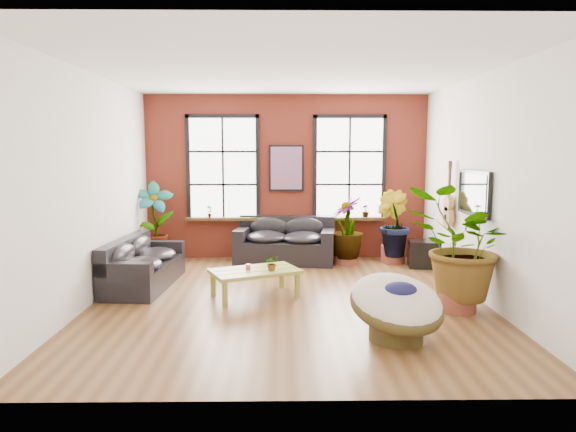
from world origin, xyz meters
name	(u,v)px	position (x,y,z in m)	size (l,w,h in m)	color
room	(288,188)	(0.00, 0.15, 1.75)	(6.04, 6.54, 3.54)	brown
sofa_back	(285,242)	(-0.02, 2.81, 0.42)	(2.16, 1.27, 0.94)	black
sofa_left	(141,265)	(-2.52, 0.88, 0.37)	(1.02, 2.14, 0.83)	black
coffee_table	(255,273)	(-0.53, 0.22, 0.39)	(1.56, 1.26, 0.52)	olive
papasan_chair	(397,305)	(1.30, -1.71, 0.44)	(1.47, 1.47, 0.87)	#473B19
poster	(286,168)	(0.00, 3.18, 1.95)	(0.74, 0.06, 0.98)	black
tv_wall_unit	(466,198)	(2.93, 0.60, 1.54)	(0.13, 1.86, 1.20)	black
media_box	(425,254)	(2.77, 2.26, 0.27)	(0.71, 0.62, 0.54)	black
pot_back_left	(156,255)	(-2.70, 2.67, 0.19)	(0.52, 0.52, 0.37)	brown
pot_back_right	(393,254)	(2.22, 2.70, 0.18)	(0.60, 0.60, 0.36)	brown
pot_right_wall	(457,297)	(2.45, -0.56, 0.20)	(0.58, 0.58, 0.41)	brown
pot_mid	(346,255)	(1.21, 2.58, 0.18)	(0.53, 0.53, 0.35)	brown
floor_plant_back_left	(154,219)	(-2.71, 2.64, 0.93)	(0.82, 0.55, 1.55)	#1B4813
floor_plant_back_right	(392,223)	(2.19, 2.67, 0.83)	(0.75, 0.61, 1.37)	#1B4813
floor_plant_right_wall	(460,245)	(2.46, -0.56, 0.98)	(1.47, 1.27, 1.63)	#1B4813
floor_plant_mid	(347,227)	(1.23, 2.55, 0.76)	(0.70, 0.70, 1.25)	#1B4813
table_plant	(272,263)	(-0.26, 0.16, 0.56)	(0.22, 0.19, 0.24)	#1B4813
sill_plant_left	(209,211)	(-1.65, 3.13, 1.04)	(0.14, 0.10, 0.27)	#1B4813
sill_plant_right	(365,211)	(1.70, 3.13, 1.04)	(0.15, 0.15, 0.27)	#1B4813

